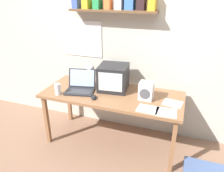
% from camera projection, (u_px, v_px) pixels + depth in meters
% --- Properties ---
extents(ground_plane, '(12.00, 12.00, 0.00)m').
position_uv_depth(ground_plane, '(112.00, 141.00, 2.95)').
color(ground_plane, '#906A52').
extents(back_wall, '(5.60, 0.24, 2.60)m').
position_uv_depth(back_wall, '(124.00, 37.00, 2.81)').
color(back_wall, beige).
rests_on(back_wall, ground_plane).
extents(corner_desk, '(1.70, 0.70, 0.71)m').
position_uv_depth(corner_desk, '(112.00, 98.00, 2.68)').
color(corner_desk, '#8F613F').
rests_on(corner_desk, ground_plane).
extents(crt_monitor, '(0.39, 0.38, 0.32)m').
position_uv_depth(crt_monitor, '(113.00, 77.00, 2.71)').
color(crt_monitor, '#232326').
rests_on(crt_monitor, corner_desk).
extents(laptop, '(0.40, 0.37, 0.24)m').
position_uv_depth(laptop, '(81.00, 85.00, 2.73)').
color(laptop, '#232326').
rests_on(laptop, corner_desk).
extents(desk_lamp, '(0.14, 0.19, 0.30)m').
position_uv_depth(desk_lamp, '(90.00, 70.00, 2.81)').
color(desk_lamp, white).
rests_on(desk_lamp, corner_desk).
extents(juice_glass, '(0.07, 0.07, 0.14)m').
position_uv_depth(juice_glass, '(58.00, 90.00, 2.61)').
color(juice_glass, white).
rests_on(juice_glass, corner_desk).
extents(space_heater, '(0.16, 0.14, 0.21)m').
position_uv_depth(space_heater, '(146.00, 91.00, 2.48)').
color(space_heater, silver).
rests_on(space_heater, corner_desk).
extents(computer_mouse, '(0.09, 0.12, 0.03)m').
position_uv_depth(computer_mouse, '(94.00, 97.00, 2.53)').
color(computer_mouse, black).
rests_on(computer_mouse, corner_desk).
extents(open_notebook, '(0.23, 0.19, 0.00)m').
position_uv_depth(open_notebook, '(148.00, 109.00, 2.31)').
color(open_notebook, silver).
rests_on(open_notebook, corner_desk).
extents(printed_handout, '(0.23, 0.20, 0.00)m').
position_uv_depth(printed_handout, '(173.00, 103.00, 2.43)').
color(printed_handout, white).
rests_on(printed_handout, corner_desk).
extents(loose_paper_near_laptop, '(0.22, 0.20, 0.00)m').
position_uv_depth(loose_paper_near_laptop, '(166.00, 112.00, 2.25)').
color(loose_paper_near_laptop, white).
rests_on(loose_paper_near_laptop, corner_desk).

